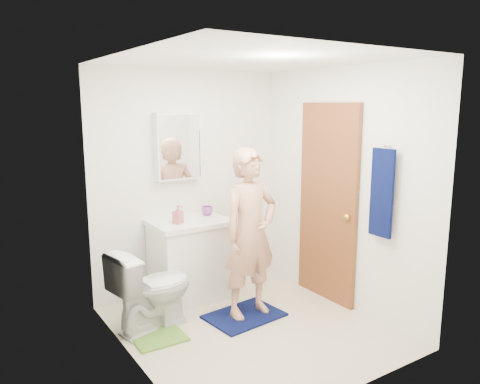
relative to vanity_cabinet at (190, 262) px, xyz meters
name	(u,v)px	position (x,y,z in m)	size (l,w,h in m)	color
floor	(250,328)	(0.15, -0.91, -0.41)	(2.20, 2.40, 0.02)	beige
ceiling	(252,58)	(0.15, -0.91, 2.01)	(2.20, 2.40, 0.02)	white
wall_back	(188,182)	(0.15, 0.30, 0.80)	(2.20, 0.02, 2.40)	white
wall_front	(354,231)	(0.15, -2.12, 0.80)	(2.20, 0.02, 2.40)	white
wall_left	(129,217)	(-0.96, -0.91, 0.80)	(0.02, 2.40, 2.40)	white
wall_right	(342,188)	(1.26, -0.91, 0.80)	(0.02, 2.40, 2.40)	white
vanity_cabinet	(190,262)	(0.00, 0.00, 0.00)	(0.75, 0.55, 0.80)	white
countertop	(189,222)	(0.00, 0.00, 0.43)	(0.79, 0.59, 0.05)	white
sink_basin	(189,221)	(0.00, 0.00, 0.44)	(0.40, 0.40, 0.03)	white
faucet	(181,211)	(0.00, 0.18, 0.51)	(0.03, 0.03, 0.12)	silver
medicine_cabinet	(178,146)	(0.00, 0.22, 1.20)	(0.50, 0.12, 0.70)	white
mirror_panel	(180,147)	(0.00, 0.16, 1.20)	(0.46, 0.01, 0.66)	white
door	(328,203)	(1.22, -0.76, 0.62)	(0.05, 0.80, 2.05)	brown
door_knob	(347,217)	(1.18, -1.08, 0.55)	(0.07, 0.07, 0.07)	gold
towel	(382,193)	(1.18, -1.48, 0.85)	(0.03, 0.24, 0.80)	#060E3E
towel_hook	(387,146)	(1.22, -1.48, 1.27)	(0.02, 0.02, 0.06)	silver
toilet	(152,288)	(-0.60, -0.43, -0.02)	(0.43, 0.75, 0.77)	white
bath_mat	(244,316)	(0.22, -0.70, -0.39)	(0.71, 0.51, 0.02)	#060E3E
green_rug	(159,337)	(-0.65, -0.65, -0.39)	(0.44, 0.37, 0.02)	#5D9531
soap_dispenser	(178,215)	(-0.16, -0.06, 0.54)	(0.08, 0.09, 0.19)	#BB575D
toothbrush_cup	(207,211)	(0.27, 0.09, 0.50)	(0.12, 0.12, 0.10)	#924497
man	(250,233)	(0.29, -0.70, 0.43)	(0.59, 0.39, 1.62)	tan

